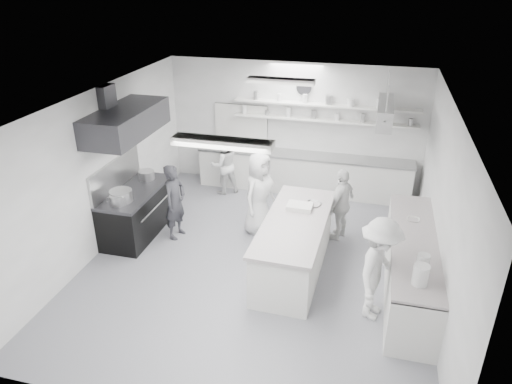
% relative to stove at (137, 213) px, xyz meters
% --- Properties ---
extents(floor, '(6.00, 7.00, 0.02)m').
position_rel_stove_xyz_m(floor, '(2.60, -0.40, -0.46)').
color(floor, gray).
rests_on(floor, ground).
extents(ceiling, '(6.00, 7.00, 0.02)m').
position_rel_stove_xyz_m(ceiling, '(2.60, -0.40, 2.56)').
color(ceiling, white).
rests_on(ceiling, wall_back).
extents(wall_back, '(6.00, 0.04, 3.00)m').
position_rel_stove_xyz_m(wall_back, '(2.60, 3.10, 1.05)').
color(wall_back, silver).
rests_on(wall_back, floor).
extents(wall_front, '(6.00, 0.04, 3.00)m').
position_rel_stove_xyz_m(wall_front, '(2.60, -3.90, 1.05)').
color(wall_front, silver).
rests_on(wall_front, floor).
extents(wall_left, '(0.04, 7.00, 3.00)m').
position_rel_stove_xyz_m(wall_left, '(-0.40, -0.40, 1.05)').
color(wall_left, silver).
rests_on(wall_left, floor).
extents(wall_right, '(0.04, 7.00, 3.00)m').
position_rel_stove_xyz_m(wall_right, '(5.60, -0.40, 1.05)').
color(wall_right, silver).
rests_on(wall_right, floor).
extents(stove, '(0.80, 1.80, 0.90)m').
position_rel_stove_xyz_m(stove, '(0.00, 0.00, 0.00)').
color(stove, black).
rests_on(stove, floor).
extents(exhaust_hood, '(0.85, 2.00, 0.50)m').
position_rel_stove_xyz_m(exhaust_hood, '(0.00, -0.00, 1.90)').
color(exhaust_hood, '#333237').
rests_on(exhaust_hood, wall_left).
extents(back_counter, '(5.00, 0.60, 0.92)m').
position_rel_stove_xyz_m(back_counter, '(2.90, 2.80, 0.01)').
color(back_counter, silver).
rests_on(back_counter, floor).
extents(shelf_lower, '(4.20, 0.26, 0.04)m').
position_rel_stove_xyz_m(shelf_lower, '(3.30, 2.97, 1.30)').
color(shelf_lower, silver).
rests_on(shelf_lower, wall_back).
extents(shelf_upper, '(4.20, 0.26, 0.04)m').
position_rel_stove_xyz_m(shelf_upper, '(3.30, 2.97, 1.65)').
color(shelf_upper, silver).
rests_on(shelf_upper, wall_back).
extents(pass_through_window, '(1.30, 0.04, 1.00)m').
position_rel_stove_xyz_m(pass_through_window, '(1.30, 3.08, 1.00)').
color(pass_through_window, black).
rests_on(pass_through_window, wall_back).
extents(wall_clock, '(0.32, 0.05, 0.32)m').
position_rel_stove_xyz_m(wall_clock, '(2.80, 3.06, 2.00)').
color(wall_clock, white).
rests_on(wall_clock, wall_back).
extents(right_counter, '(0.74, 3.30, 0.94)m').
position_rel_stove_xyz_m(right_counter, '(5.25, -0.60, 0.02)').
color(right_counter, silver).
rests_on(right_counter, floor).
extents(pot_rack, '(0.30, 1.60, 0.40)m').
position_rel_stove_xyz_m(pot_rack, '(4.60, 2.00, 1.85)').
color(pot_rack, '#A3A3A4').
rests_on(pot_rack, ceiling).
extents(light_fixture_front, '(1.30, 0.25, 0.10)m').
position_rel_stove_xyz_m(light_fixture_front, '(2.60, -2.20, 2.49)').
color(light_fixture_front, silver).
rests_on(light_fixture_front, ceiling).
extents(light_fixture_rear, '(1.30, 0.25, 0.10)m').
position_rel_stove_xyz_m(light_fixture_rear, '(2.60, 1.40, 2.49)').
color(light_fixture_rear, silver).
rests_on(light_fixture_rear, ceiling).
extents(prep_island, '(1.03, 2.60, 0.95)m').
position_rel_stove_xyz_m(prep_island, '(3.28, -0.48, 0.02)').
color(prep_island, silver).
rests_on(prep_island, floor).
extents(stove_pot, '(0.42, 0.42, 0.27)m').
position_rel_stove_xyz_m(stove_pot, '(0.00, -0.49, 0.59)').
color(stove_pot, '#A3A3A4').
rests_on(stove_pot, stove).
extents(cook_stove, '(0.46, 0.61, 1.53)m').
position_rel_stove_xyz_m(cook_stove, '(0.81, 0.08, 0.32)').
color(cook_stove, '#2B2C31').
rests_on(cook_stove, floor).
extents(cook_back, '(0.87, 0.84, 1.42)m').
position_rel_stove_xyz_m(cook_back, '(1.10, 2.26, 0.26)').
color(cook_back, silver).
rests_on(cook_back, floor).
extents(cook_island_left, '(0.81, 0.97, 1.70)m').
position_rel_stove_xyz_m(cook_island_left, '(2.35, 0.68, 0.40)').
color(cook_island_left, silver).
rests_on(cook_island_left, floor).
extents(cook_island_right, '(0.68, 0.93, 1.47)m').
position_rel_stove_xyz_m(cook_island_right, '(3.97, 0.85, 0.29)').
color(cook_island_right, silver).
rests_on(cook_island_right, floor).
extents(cook_right, '(0.87, 1.21, 1.68)m').
position_rel_stove_xyz_m(cook_right, '(4.71, -1.38, 0.39)').
color(cook_right, silver).
rests_on(cook_right, floor).
extents(bowl_island_a, '(0.36, 0.36, 0.07)m').
position_rel_stove_xyz_m(bowl_island_a, '(3.49, 0.20, 0.53)').
color(bowl_island_a, '#A3A3A4').
rests_on(bowl_island_a, prep_island).
extents(bowl_island_b, '(0.26, 0.26, 0.06)m').
position_rel_stove_xyz_m(bowl_island_b, '(3.25, 0.02, 0.53)').
color(bowl_island_b, silver).
rests_on(bowl_island_b, prep_island).
extents(bowl_right, '(0.25, 0.25, 0.05)m').
position_rel_stove_xyz_m(bowl_right, '(5.25, 0.09, 0.52)').
color(bowl_right, silver).
rests_on(bowl_right, right_counter).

